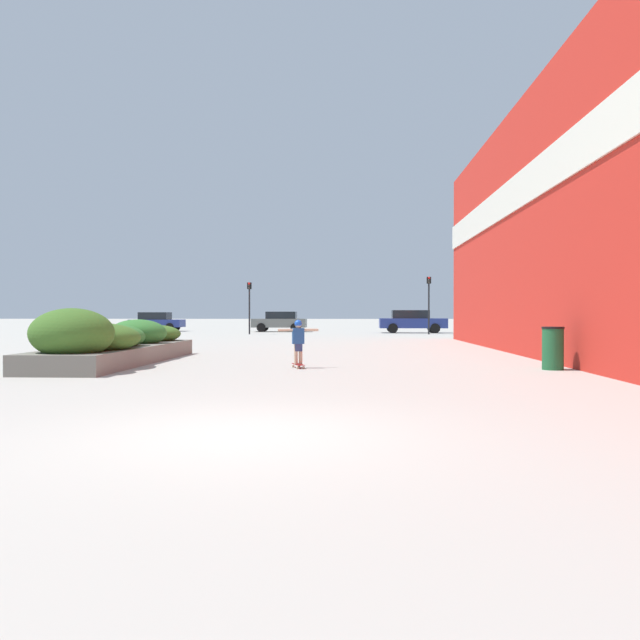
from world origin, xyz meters
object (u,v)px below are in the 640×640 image
object	(u,v)px
skateboard	(298,365)
skateboarder	(298,337)
car_center_left	(280,321)
trash_bin	(553,348)
car_center_right	(157,321)
traffic_light_left	(249,299)
car_leftmost	(412,321)
traffic_light_right	(429,296)

from	to	relation	value
skateboard	skateboarder	size ratio (longest dim) A/B	0.65
car_center_left	trash_bin	bearing A→B (deg)	-161.73
car_center_right	traffic_light_left	size ratio (longest dim) A/B	1.17
skateboarder	car_center_left	world-z (taller)	car_center_left
car_leftmost	traffic_light_right	size ratio (longest dim) A/B	1.24
car_center_left	car_center_right	size ratio (longest dim) A/B	1.01
traffic_light_left	traffic_light_right	xyz separation A→B (m)	(12.03, 0.21, 0.21)
skateboard	car_leftmost	distance (m)	29.68
skateboarder	traffic_light_right	bearing A→B (deg)	57.72
skateboard	traffic_light_left	distance (m)	26.31
traffic_light_left	car_center_right	bearing A→B (deg)	141.76
skateboarder	car_leftmost	bearing A→B (deg)	60.74
trash_bin	traffic_light_left	xyz separation A→B (m)	(-11.85, 25.82, 1.84)
skateboarder	car_center_left	bearing A→B (deg)	79.33
trash_bin	car_leftmost	distance (m)	29.28
car_center_right	skateboarder	bearing A→B (deg)	23.27
car_center_left	car_center_right	distance (m)	9.89
car_leftmost	skateboard	bearing A→B (deg)	-11.27
skateboarder	car_leftmost	distance (m)	29.67
skateboarder	car_leftmost	world-z (taller)	car_leftmost
skateboarder	traffic_light_right	size ratio (longest dim) A/B	0.30
car_center_right	traffic_light_left	bearing A→B (deg)	51.76
skateboarder	car_center_right	distance (m)	35.15
trash_bin	traffic_light_right	xyz separation A→B (m)	(0.18, 26.03, 2.05)
car_center_left	traffic_light_right	xyz separation A→B (m)	(10.62, -5.61, 1.78)
car_center_right	traffic_light_right	distance (m)	21.54
skateboard	car_center_left	size ratio (longest dim) A/B	0.18
skateboarder	car_center_right	size ratio (longest dim) A/B	0.28
car_leftmost	car_center_right	bearing A→B (deg)	-99.23
car_leftmost	traffic_light_right	world-z (taller)	traffic_light_right
trash_bin	car_leftmost	bearing A→B (deg)	91.19
skateboard	skateboarder	bearing A→B (deg)	-107.09
traffic_light_left	skateboard	bearing A→B (deg)	-78.01
car_center_right	car_center_left	bearing A→B (deg)	85.13
skateboard	car_center_right	world-z (taller)	car_center_right
car_leftmost	car_center_left	xyz separation A→B (m)	(-9.83, 2.36, -0.05)
car_leftmost	car_center_right	size ratio (longest dim) A/B	1.17
car_center_right	traffic_light_left	distance (m)	10.87
car_center_left	traffic_light_right	bearing A→B (deg)	-117.82
car_leftmost	car_center_left	world-z (taller)	car_leftmost
traffic_light_right	trash_bin	bearing A→B (deg)	-90.39
car_center_left	car_center_right	bearing A→B (deg)	85.13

